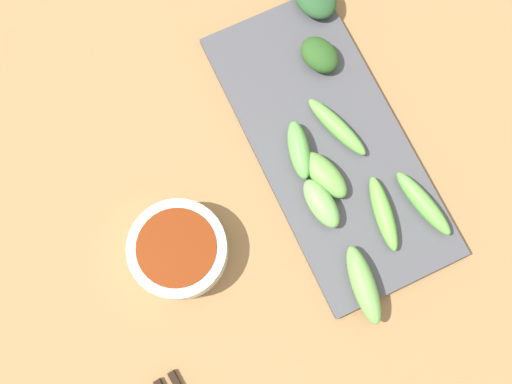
# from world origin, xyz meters

# --- Properties ---
(tabletop) EXTENTS (2.10, 2.10, 0.02)m
(tabletop) POSITION_xyz_m (0.00, 0.00, 0.01)
(tabletop) COLOR olive
(tabletop) RESTS_ON ground
(sauce_bowl) EXTENTS (0.12, 0.12, 0.04)m
(sauce_bowl) POSITION_xyz_m (-0.12, -0.04, 0.04)
(sauce_bowl) COLOR silver
(sauce_bowl) RESTS_ON tabletop
(serving_plate) EXTENTS (0.18, 0.40, 0.01)m
(serving_plate) POSITION_xyz_m (0.10, 0.01, 0.03)
(serving_plate) COLOR #494A4F
(serving_plate) RESTS_ON tabletop
(broccoli_leafy_0) EXTENTS (0.06, 0.06, 0.03)m
(broccoli_leafy_0) POSITION_xyz_m (0.14, 0.11, 0.05)
(broccoli_leafy_0) COLOR #29541F
(broccoli_leafy_0) RESTS_ON serving_plate
(broccoli_stalk_2) EXTENTS (0.04, 0.08, 0.03)m
(broccoli_stalk_2) POSITION_xyz_m (0.06, 0.01, 0.05)
(broccoli_stalk_2) COLOR #61B14D
(broccoli_stalk_2) RESTS_ON serving_plate
(broccoli_stalk_3) EXTENTS (0.04, 0.10, 0.02)m
(broccoli_stalk_3) POSITION_xyz_m (0.12, -0.10, 0.04)
(broccoli_stalk_3) COLOR #6BBC45
(broccoli_stalk_3) RESTS_ON serving_plate
(broccoli_stalk_4) EXTENTS (0.04, 0.10, 0.03)m
(broccoli_stalk_4) POSITION_xyz_m (0.05, -0.17, 0.05)
(broccoli_stalk_4) COLOR #6DA94F
(broccoli_stalk_4) RESTS_ON serving_plate
(broccoli_stalk_5) EXTENTS (0.04, 0.10, 0.02)m
(broccoli_stalk_5) POSITION_xyz_m (0.16, -0.11, 0.04)
(broccoli_stalk_5) COLOR #66B948
(broccoli_stalk_5) RESTS_ON serving_plate
(broccoli_stalk_6) EXTENTS (0.05, 0.08, 0.03)m
(broccoli_stalk_6) POSITION_xyz_m (0.07, -0.03, 0.05)
(broccoli_stalk_6) COLOR #6BA849
(broccoli_stalk_6) RESTS_ON serving_plate
(broccoli_stalk_7) EXTENTS (0.04, 0.07, 0.03)m
(broccoli_stalk_7) POSITION_xyz_m (0.05, -0.06, 0.05)
(broccoli_stalk_7) COLOR #75BA5A
(broccoli_stalk_7) RESTS_ON serving_plate
(broccoli_stalk_8) EXTENTS (0.05, 0.10, 0.02)m
(broccoli_stalk_8) POSITION_xyz_m (0.12, 0.02, 0.04)
(broccoli_stalk_8) COLOR #68B947
(broccoli_stalk_8) RESTS_ON serving_plate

